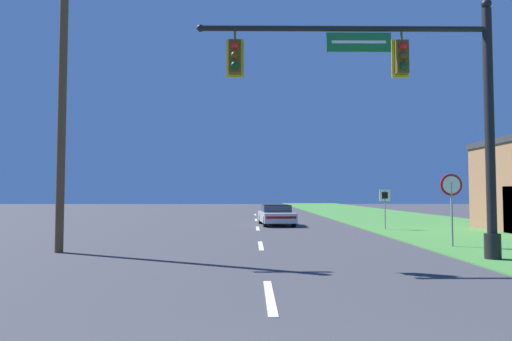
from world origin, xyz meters
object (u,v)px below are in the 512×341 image
signal_mast (417,102)px  utility_pole_near (62,93)px  car_ahead (276,215)px  stop_sign (451,193)px  route_sign_post (385,200)px

signal_mast → utility_pole_near: bearing=170.3°
utility_pole_near → car_ahead: bearing=58.7°
car_ahead → stop_sign: 12.52m
stop_sign → utility_pole_near: utility_pole_near is taller
signal_mast → stop_sign: size_ratio=3.40×
utility_pole_near → route_sign_post: bearing=34.2°
signal_mast → stop_sign: bearing=53.6°
car_ahead → utility_pole_near: 15.20m
signal_mast → car_ahead: bearing=102.8°
car_ahead → route_sign_post: bearing=-33.7°
route_sign_post → car_ahead: bearing=146.3°
stop_sign → utility_pole_near: bearing=-174.7°
signal_mast → route_sign_post: signal_mast is taller
stop_sign → route_sign_post: size_ratio=1.23×
stop_sign → signal_mast: bearing=-126.4°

